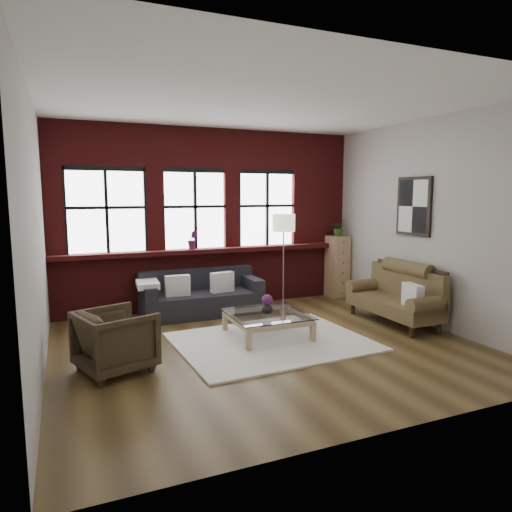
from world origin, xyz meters
name	(u,v)px	position (x,y,z in m)	size (l,w,h in m)	color
floor	(266,345)	(0.00, 0.00, 0.00)	(5.50, 5.50, 0.00)	#4A361B
ceiling	(267,103)	(0.00, 0.00, 3.20)	(5.50, 5.50, 0.00)	white
wall_back	(210,219)	(0.00, 2.50, 1.60)	(5.50, 5.50, 0.00)	#B0ABA3
wall_front	(392,249)	(0.00, -2.50, 1.60)	(5.50, 5.50, 0.00)	#B0ABA3
wall_left	(36,236)	(-2.75, 0.00, 1.60)	(5.00, 5.00, 0.00)	#B0ABA3
wall_right	(428,223)	(2.75, 0.00, 1.60)	(5.00, 5.00, 0.00)	#B0ABA3
brick_backwall	(211,219)	(0.00, 2.44, 1.60)	(5.50, 0.12, 3.20)	maroon
sill_ledge	(213,250)	(0.00, 2.35, 1.04)	(5.50, 0.30, 0.08)	maroon
window_left	(107,212)	(-1.80, 2.45, 1.75)	(1.38, 0.10, 1.50)	black
window_mid	(195,211)	(-0.30, 2.45, 1.75)	(1.38, 0.10, 1.50)	black
window_right	(267,210)	(1.10, 2.45, 1.75)	(1.38, 0.10, 1.50)	black
wall_poster	(414,206)	(2.72, 0.30, 1.85)	(0.05, 0.74, 0.94)	black
shag_rug	(272,342)	(0.11, 0.07, 0.01)	(2.56, 2.01, 0.03)	white
dark_sofa	(202,293)	(-0.36, 1.90, 0.37)	(2.02, 0.82, 0.73)	black
pillow_a	(178,286)	(-0.79, 1.80, 0.56)	(0.40, 0.14, 0.34)	silver
pillow_b	(222,282)	(-0.02, 1.80, 0.56)	(0.40, 0.14, 0.34)	silver
vintage_settee	(393,295)	(2.30, 0.20, 0.45)	(0.75, 1.70, 0.90)	brown
pillow_settee	(413,295)	(2.22, -0.32, 0.57)	(0.14, 0.38, 0.34)	silver
armchair	(116,341)	(-1.98, -0.14, 0.36)	(0.78, 0.80, 0.73)	#322819
coffee_table	(267,325)	(0.16, 0.33, 0.17)	(1.08, 1.08, 0.36)	tan
vase	(267,308)	(0.16, 0.33, 0.43)	(0.16, 0.16, 0.16)	#B2B2B2
flowers	(267,300)	(0.16, 0.33, 0.55)	(0.16, 0.16, 0.16)	#5D205B
drawer_chest	(337,267)	(2.53, 2.17, 0.61)	(0.38, 0.38, 1.22)	tan
potted_plant_top	(338,228)	(2.53, 2.17, 1.39)	(0.30, 0.26, 0.33)	#2D5923
floor_lamp	(283,258)	(1.11, 1.74, 0.92)	(0.40, 0.40, 1.85)	#A5A5A8
sill_plant	(193,240)	(-0.38, 2.32, 1.25)	(0.19, 0.15, 0.34)	#5D205B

